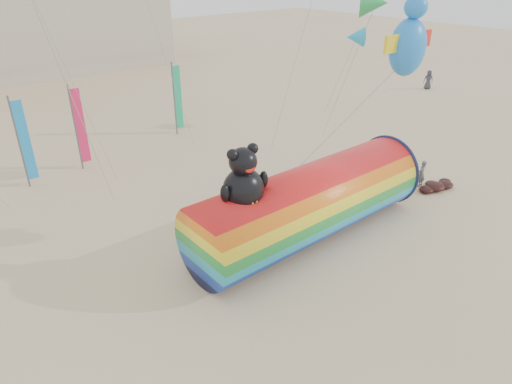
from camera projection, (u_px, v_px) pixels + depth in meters
ground at (269, 257)px, 19.70m from camera, size 160.00×160.00×0.00m
windsock_assembly at (309, 201)px, 20.38m from camera, size 11.87×3.62×5.47m
kite_handler at (422, 174)px, 25.51m from camera, size 0.61×0.45×1.53m
fabric_bundle at (436, 186)px, 25.47m from camera, size 2.62×1.35×0.41m
festival_banners at (101, 120)px, 28.05m from camera, size 11.58×2.34×5.20m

